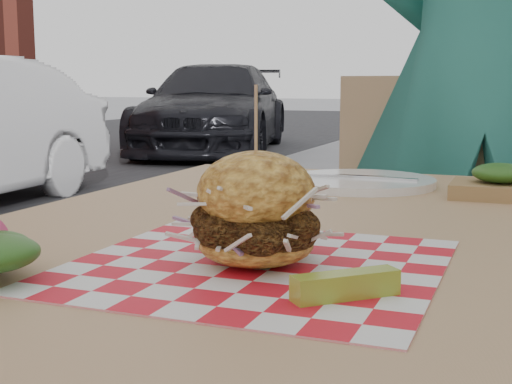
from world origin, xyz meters
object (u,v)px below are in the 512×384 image
patio_table (289,286)px  patio_chair (415,236)px  car_dark (215,108)px  diner (478,72)px  sandwich (256,215)px

patio_table → patio_chair: patio_chair is taller
car_dark → diner: bearing=-74.6°
car_dark → sandwich: 9.07m
car_dark → patio_table: bearing=-78.7°
diner → patio_chair: diner is taller
patio_table → sandwich: 0.24m
diner → patio_table: bearing=74.4°
car_dark → sandwich: size_ratio=23.10×
diner → car_dark: (-3.91, 7.00, -0.36)m
diner → patio_table: size_ratio=1.60×
diner → patio_table: (-0.15, -1.03, -0.29)m
patio_chair → sandwich: patio_chair is taller
diner → sandwich: (-0.12, -1.23, -0.16)m
sandwich → patio_table: bearing=99.1°
patio_table → sandwich: sandwich is taller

